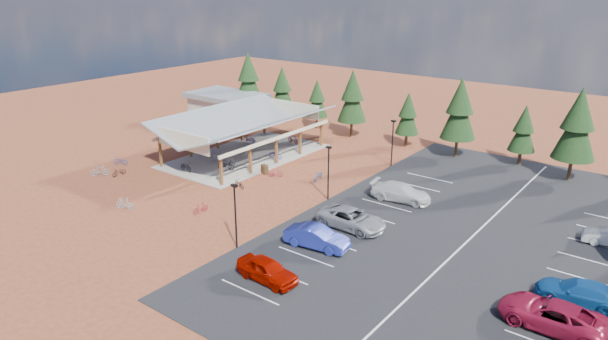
# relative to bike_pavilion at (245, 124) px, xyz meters

# --- Properties ---
(ground) EXTENTS (140.00, 140.00, 0.00)m
(ground) POSITION_rel_bike_pavilion_xyz_m (10.00, -7.00, -3.82)
(ground) COLOR brown
(ground) RESTS_ON ground
(asphalt_lot) EXTENTS (27.00, 44.00, 0.04)m
(asphalt_lot) POSITION_rel_bike_pavilion_xyz_m (28.50, -4.00, -3.80)
(asphalt_lot) COLOR black
(asphalt_lot) RESTS_ON ground
(concrete_pad) EXTENTS (10.60, 18.60, 0.10)m
(concrete_pad) POSITION_rel_bike_pavilion_xyz_m (0.00, 0.00, -3.77)
(concrete_pad) COLOR gray
(concrete_pad) RESTS_ON ground
(bike_pavilion) EXTENTS (11.65, 19.40, 4.97)m
(bike_pavilion) POSITION_rel_bike_pavilion_xyz_m (0.00, 0.00, 0.00)
(bike_pavilion) COLOR #563718
(bike_pavilion) RESTS_ON concrete_pad
(outbuilding) EXTENTS (11.00, 7.00, 3.90)m
(outbuilding) POSITION_rel_bike_pavilion_xyz_m (-14.00, 11.00, -1.80)
(outbuilding) COLOR #ADA593
(outbuilding) RESTS_ON ground
(lamp_post_0) EXTENTS (0.50, 0.25, 5.14)m
(lamp_post_0) POSITION_rel_bike_pavilion_xyz_m (15.00, -17.00, -0.85)
(lamp_post_0) COLOR black
(lamp_post_0) RESTS_ON ground
(lamp_post_1) EXTENTS (0.50, 0.25, 5.14)m
(lamp_post_1) POSITION_rel_bike_pavilion_xyz_m (15.00, -5.00, -0.85)
(lamp_post_1) COLOR black
(lamp_post_1) RESTS_ON ground
(lamp_post_2) EXTENTS (0.50, 0.25, 5.14)m
(lamp_post_2) POSITION_rel_bike_pavilion_xyz_m (15.00, 7.00, -0.85)
(lamp_post_2) COLOR black
(lamp_post_2) RESTS_ON ground
(trash_bin_0) EXTENTS (0.60, 0.60, 0.90)m
(trash_bin_0) POSITION_rel_bike_pavilion_xyz_m (5.39, -3.05, -3.37)
(trash_bin_0) COLOR #3F2A16
(trash_bin_0) RESTS_ON ground
(trash_bin_1) EXTENTS (0.60, 0.60, 0.90)m
(trash_bin_1) POSITION_rel_bike_pavilion_xyz_m (5.82, -3.20, -3.37)
(trash_bin_1) COLOR #3F2A16
(trash_bin_1) RESTS_ON ground
(pine_0) EXTENTS (4.02, 4.02, 9.37)m
(pine_0) POSITION_rel_bike_pavilion_xyz_m (-13.32, 15.00, 1.90)
(pine_0) COLOR #382314
(pine_0) RESTS_ON ground
(pine_1) EXTENTS (3.36, 3.36, 7.84)m
(pine_1) POSITION_rel_bike_pavilion_xyz_m (-7.08, 15.19, 0.96)
(pine_1) COLOR #382314
(pine_1) RESTS_ON ground
(pine_2) EXTENTS (2.87, 2.87, 6.68)m
(pine_2) POSITION_rel_bike_pavilion_xyz_m (-0.94, 15.10, 0.25)
(pine_2) COLOR #382314
(pine_2) RESTS_ON ground
(pine_3) EXTENTS (3.71, 3.71, 8.64)m
(pine_3) POSITION_rel_bike_pavilion_xyz_m (5.13, 14.37, 1.45)
(pine_3) COLOR #382314
(pine_3) RESTS_ON ground
(pine_4) EXTENTS (2.85, 2.85, 6.64)m
(pine_4) POSITION_rel_bike_pavilion_xyz_m (12.77, 14.75, 0.22)
(pine_4) COLOR #382314
(pine_4) RESTS_ON ground
(pine_5) EXTENTS (3.92, 3.92, 9.13)m
(pine_5) POSITION_rel_bike_pavilion_xyz_m (19.21, 14.51, 1.75)
(pine_5) COLOR #382314
(pine_5) RESTS_ON ground
(pine_6) EXTENTS (2.88, 2.88, 6.70)m
(pine_6) POSITION_rel_bike_pavilion_xyz_m (25.91, 15.97, 0.26)
(pine_6) COLOR #382314
(pine_6) RESTS_ON ground
(pine_7) EXTENTS (4.09, 4.09, 9.53)m
(pine_7) POSITION_rel_bike_pavilion_xyz_m (31.39, 14.09, 2.00)
(pine_7) COLOR #382314
(pine_7) RESTS_ON ground
(bike_0) EXTENTS (1.91, 0.88, 0.97)m
(bike_0) POSITION_rel_bike_pavilion_xyz_m (-1.35, -7.80, -3.24)
(bike_0) COLOR black
(bike_0) RESTS_ON concrete_pad
(bike_1) EXTENTS (1.67, 0.63, 0.98)m
(bike_1) POSITION_rel_bike_pavilion_xyz_m (-1.11, -3.93, -3.23)
(bike_1) COLOR gray
(bike_1) RESTS_ON concrete_pad
(bike_2) EXTENTS (1.77, 0.68, 0.92)m
(bike_2) POSITION_rel_bike_pavilion_xyz_m (-2.65, 3.78, -3.27)
(bike_2) COLOR navy
(bike_2) RESTS_ON concrete_pad
(bike_3) EXTENTS (1.59, 0.71, 0.92)m
(bike_3) POSITION_rel_bike_pavilion_xyz_m (-3.42, 4.19, -3.26)
(bike_3) COLOR maroon
(bike_3) RESTS_ON concrete_pad
(bike_4) EXTENTS (2.01, 1.27, 1.00)m
(bike_4) POSITION_rel_bike_pavilion_xyz_m (1.78, -5.00, -3.22)
(bike_4) COLOR black
(bike_4) RESTS_ON concrete_pad
(bike_5) EXTENTS (1.65, 0.85, 0.95)m
(bike_5) POSITION_rel_bike_pavilion_xyz_m (1.05, -3.81, -3.25)
(bike_5) COLOR gray
(bike_5) RESTS_ON concrete_pad
(bike_6) EXTENTS (1.81, 0.77, 0.92)m
(bike_6) POSITION_rel_bike_pavilion_xyz_m (3.42, 1.20, -3.26)
(bike_6) COLOR navy
(bike_6) RESTS_ON concrete_pad
(bike_7) EXTENTS (1.91, 0.83, 1.11)m
(bike_7) POSITION_rel_bike_pavilion_xyz_m (1.26, 7.11, -3.17)
(bike_7) COLOR maroon
(bike_7) RESTS_ON concrete_pad
(bike_8) EXTENTS (0.57, 1.60, 0.84)m
(bike_8) POSITION_rel_bike_pavilion_xyz_m (-5.89, -12.81, -3.40)
(bike_8) COLOR black
(bike_8) RESTS_ON ground
(bike_9) EXTENTS (1.49, 1.80, 1.11)m
(bike_9) POSITION_rel_bike_pavilion_xyz_m (-7.41, -14.03, -3.27)
(bike_9) COLOR gray
(bike_9) RESTS_ON ground
(bike_10) EXTENTS (1.77, 1.33, 0.89)m
(bike_10) POSITION_rel_bike_pavilion_xyz_m (-8.87, -10.60, -3.38)
(bike_10) COLOR navy
(bike_10) RESTS_ON ground
(bike_11) EXTENTS (0.55, 1.65, 0.98)m
(bike_11) POSITION_rel_bike_pavilion_xyz_m (7.98, -14.22, -3.34)
(bike_11) COLOR maroon
(bike_11) RESTS_ON ground
(bike_13) EXTENTS (1.89, 1.07, 1.09)m
(bike_13) POSITION_rel_bike_pavilion_xyz_m (2.07, -17.74, -3.28)
(bike_13) COLOR #9E9FA7
(bike_13) RESTS_ON ground
(bike_14) EXTENTS (1.12, 2.02, 1.01)m
(bike_14) POSITION_rel_bike_pavilion_xyz_m (11.29, -1.32, -3.32)
(bike_14) COLOR navy
(bike_14) RESTS_ON ground
(bike_15) EXTENTS (1.52, 1.23, 0.93)m
(bike_15) POSITION_rel_bike_pavilion_xyz_m (7.25, -3.28, -3.36)
(bike_15) COLOR maroon
(bike_15) RESTS_ON ground
(bike_16) EXTENTS (1.61, 0.87, 0.80)m
(bike_16) POSITION_rel_bike_pavilion_xyz_m (6.41, -7.80, -3.42)
(bike_16) COLOR black
(bike_16) RESTS_ON ground
(car_0) EXTENTS (4.67, 2.05, 1.57)m
(car_0) POSITION_rel_bike_pavilion_xyz_m (19.96, -19.18, -3.00)
(car_0) COLOR #910B00
(car_0) RESTS_ON asphalt_lot
(car_1) EXTENTS (5.21, 2.49, 1.65)m
(car_1) POSITION_rel_bike_pavilion_xyz_m (19.78, -13.30, -2.96)
(car_1) COLOR navy
(car_1) RESTS_ON asphalt_lot
(car_2) EXTENTS (5.83, 2.71, 1.62)m
(car_2) POSITION_rel_bike_pavilion_xyz_m (20.00, -8.84, -2.98)
(car_2) COLOR gray
(car_2) RESTS_ON asphalt_lot
(car_3) EXTENTS (5.80, 3.03, 1.60)m
(car_3) POSITION_rel_bike_pavilion_xyz_m (20.45, -1.16, -2.98)
(car_3) COLOR silver
(car_3) RESTS_ON asphalt_lot
(car_6) EXTENTS (6.04, 2.84, 1.67)m
(car_6) POSITION_rel_bike_pavilion_xyz_m (36.50, -13.13, -2.95)
(car_6) COLOR maroon
(car_6) RESTS_ON asphalt_lot
(car_7) EXTENTS (5.42, 2.71, 1.51)m
(car_7) POSITION_rel_bike_pavilion_xyz_m (37.23, -9.39, -3.03)
(car_7) COLOR #134A8F
(car_7) RESTS_ON asphalt_lot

